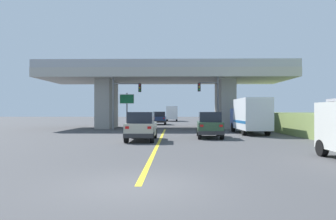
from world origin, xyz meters
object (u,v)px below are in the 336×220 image
at_px(sedan_oncoming, 160,118).
at_px(semi_truck_distant, 172,113).
at_px(box_truck, 250,116).
at_px(traffic_signal_nearside, 212,96).
at_px(highway_sign, 127,102).
at_px(suv_lead, 142,126).
at_px(suv_crossing, 209,125).
at_px(traffic_signal_farside, 122,97).

bearing_deg(sedan_oncoming, semi_truck_distant, 83.67).
relative_size(box_truck, sedan_oncoming, 1.54).
bearing_deg(box_truck, traffic_signal_nearside, 117.07).
bearing_deg(highway_sign, box_truck, -32.99).
height_order(suv_lead, box_truck, box_truck).
height_order(suv_lead, traffic_signal_nearside, traffic_signal_nearside).
bearing_deg(box_truck, suv_lead, -144.15).
xyz_separation_m(box_truck, semi_truck_distant, (-7.38, 36.49, -0.05)).
height_order(highway_sign, semi_truck_distant, highway_sign).
relative_size(sedan_oncoming, semi_truck_distant, 0.72).
relative_size(box_truck, highway_sign, 1.68).
distance_m(suv_lead, semi_truck_distant, 43.24).
bearing_deg(semi_truck_distant, highway_sign, -100.45).
height_order(sedan_oncoming, semi_truck_distant, semi_truck_distant).
distance_m(box_truck, highway_sign, 15.10).
relative_size(highway_sign, semi_truck_distant, 0.67).
bearing_deg(semi_truck_distant, suv_lead, -92.52).
relative_size(sedan_oncoming, highway_sign, 1.09).
relative_size(suv_crossing, highway_sign, 1.04).
distance_m(suv_crossing, box_truck, 6.00).
relative_size(traffic_signal_nearside, traffic_signal_farside, 1.03).
distance_m(traffic_signal_farside, highway_sign, 1.98).
xyz_separation_m(traffic_signal_farside, highway_sign, (0.22, 1.87, -0.61)).
distance_m(suv_crossing, traffic_signal_nearside, 10.23).
xyz_separation_m(box_truck, traffic_signal_nearside, (-2.83, 5.55, 2.05)).
bearing_deg(semi_truck_distant, traffic_signal_farside, -100.22).
relative_size(suv_lead, box_truck, 0.64).
bearing_deg(semi_truck_distant, traffic_signal_nearside, -81.64).
relative_size(traffic_signal_nearside, highway_sign, 1.42).
relative_size(suv_lead, sedan_oncoming, 0.98).
bearing_deg(suv_crossing, highway_sign, 126.94).
bearing_deg(traffic_signal_farside, suv_lead, -74.79).
xyz_separation_m(suv_lead, traffic_signal_farside, (-3.54, 13.02, 2.74)).
relative_size(traffic_signal_farside, highway_sign, 1.38).
bearing_deg(box_truck, highway_sign, 147.01).
distance_m(sedan_oncoming, highway_sign, 12.25).
distance_m(suv_crossing, semi_truck_distant, 40.83).
relative_size(traffic_signal_nearside, semi_truck_distant, 0.95).
xyz_separation_m(traffic_signal_farside, semi_truck_distant, (5.44, 30.18, -2.12)).
xyz_separation_m(suv_crossing, semi_truck_distant, (-3.17, 40.71, 0.62)).
bearing_deg(sedan_oncoming, traffic_signal_nearside, -65.77).
relative_size(suv_lead, semi_truck_distant, 0.71).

